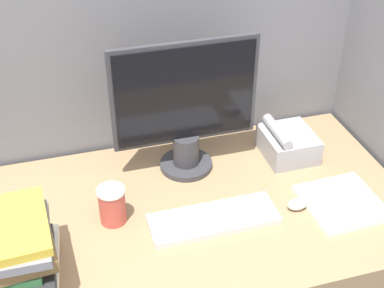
% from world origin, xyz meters
% --- Properties ---
extents(cubicle_panel_rear, '(1.82, 0.04, 1.59)m').
position_xyz_m(cubicle_panel_rear, '(0.00, 0.82, 0.79)').
color(cubicle_panel_rear, slate).
rests_on(cubicle_panel_rear, ground_plane).
extents(monitor, '(0.48, 0.18, 0.46)m').
position_xyz_m(monitor, '(0.06, 0.61, 0.98)').
color(monitor, '#333338').
rests_on(monitor, desk).
extents(keyboard, '(0.39, 0.14, 0.02)m').
position_xyz_m(keyboard, '(0.06, 0.31, 0.77)').
color(keyboard, silver).
rests_on(keyboard, desk).
extents(mouse, '(0.06, 0.04, 0.03)m').
position_xyz_m(mouse, '(0.33, 0.30, 0.77)').
color(mouse, silver).
rests_on(mouse, desk).
extents(coffee_cup, '(0.08, 0.08, 0.12)m').
position_xyz_m(coffee_cup, '(-0.23, 0.40, 0.82)').
color(coffee_cup, '#BF4C3F').
rests_on(coffee_cup, desk).
extents(book_stack, '(0.25, 0.31, 0.21)m').
position_xyz_m(book_stack, '(-0.51, 0.23, 0.86)').
color(book_stack, '#C6B78C').
rests_on(book_stack, desk).
extents(desk_telephone, '(0.17, 0.19, 0.13)m').
position_xyz_m(desk_telephone, '(0.42, 0.57, 0.81)').
color(desk_telephone, '#99999E').
rests_on(desk_telephone, desk).
extents(paper_pile, '(0.24, 0.24, 0.02)m').
position_xyz_m(paper_pile, '(0.48, 0.27, 0.77)').
color(paper_pile, white).
rests_on(paper_pile, desk).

